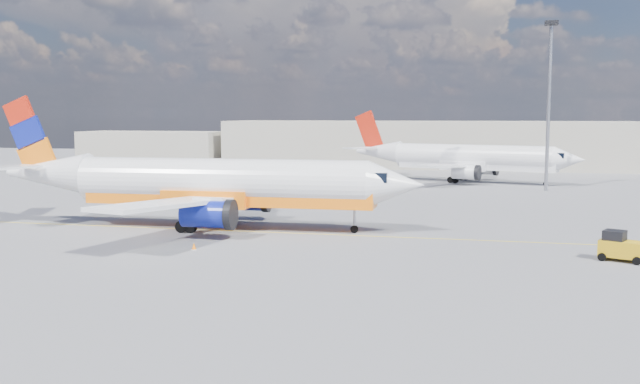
% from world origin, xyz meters
% --- Properties ---
extents(ground, '(240.00, 240.00, 0.00)m').
position_xyz_m(ground, '(0.00, 0.00, 0.00)').
color(ground, slate).
rests_on(ground, ground).
extents(taxi_line, '(70.00, 0.15, 0.01)m').
position_xyz_m(taxi_line, '(0.00, 3.00, 0.01)').
color(taxi_line, yellow).
rests_on(taxi_line, ground).
extents(terminal_main, '(70.00, 14.00, 8.00)m').
position_xyz_m(terminal_main, '(5.00, 75.00, 4.00)').
color(terminal_main, '#B7B19E').
rests_on(terminal_main, ground).
extents(terminal_annex, '(26.00, 10.00, 6.00)m').
position_xyz_m(terminal_annex, '(-45.00, 72.00, 3.00)').
color(terminal_annex, '#B7B19E').
rests_on(terminal_annex, ground).
extents(main_jet, '(35.93, 28.43, 10.90)m').
position_xyz_m(main_jet, '(-6.85, 3.93, 3.63)').
color(main_jet, white).
rests_on(main_jet, ground).
extents(second_jet, '(32.38, 24.67, 9.80)m').
position_xyz_m(second_jet, '(12.48, 48.75, 3.27)').
color(second_jet, white).
rests_on(second_jet, ground).
extents(gse_tug, '(3.06, 2.58, 1.92)m').
position_xyz_m(gse_tug, '(23.37, -2.57, 0.91)').
color(gse_tug, black).
rests_on(gse_tug, ground).
extents(traffic_cone, '(0.35, 0.35, 0.49)m').
position_xyz_m(traffic_cone, '(-4.47, -5.07, 0.24)').
color(traffic_cone, white).
rests_on(traffic_cone, ground).
extents(floodlight_mast, '(1.47, 1.47, 20.17)m').
position_xyz_m(floodlight_mast, '(22.30, 39.51, 12.09)').
color(floodlight_mast, '#9899A0').
rests_on(floodlight_mast, ground).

